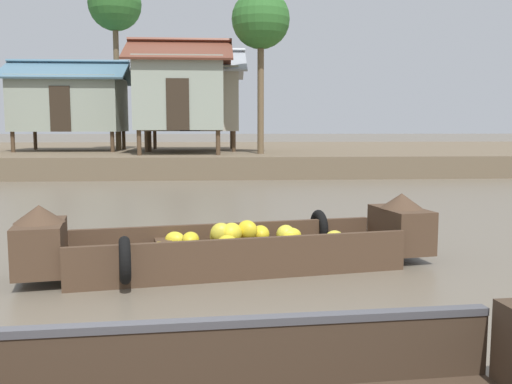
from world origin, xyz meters
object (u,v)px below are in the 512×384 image
palm_tree_near (115,6)px  palm_tree_far (261,21)px  banana_boat (236,245)px  stilt_house_right (192,99)px  stilt_house_mid_right (181,93)px  stilt_house_mid_left (70,103)px

palm_tree_near → palm_tree_far: palm_tree_near is taller
banana_boat → stilt_house_right: (-1.31, 17.70, 2.70)m
stilt_house_right → palm_tree_near: palm_tree_near is taller
stilt_house_mid_right → banana_boat: bearing=-83.9°
stilt_house_mid_right → stilt_house_right: size_ratio=0.93×
stilt_house_right → palm_tree_near: (-3.23, 0.40, 3.92)m
stilt_house_mid_right → stilt_house_right: stilt_house_right is taller
stilt_house_mid_right → stilt_house_mid_left: bearing=150.7°
stilt_house_mid_right → stilt_house_right: (0.28, 2.87, -0.05)m
banana_boat → stilt_house_mid_right: bearing=96.1°
stilt_house_right → palm_tree_near: size_ratio=0.63×
stilt_house_mid_left → palm_tree_far: bearing=-22.8°
stilt_house_mid_right → palm_tree_far: palm_tree_far is taller
palm_tree_far → stilt_house_mid_left: bearing=157.2°
palm_tree_near → stilt_house_right: bearing=-7.1°
palm_tree_near → palm_tree_far: bearing=-32.9°
stilt_house_right → stilt_house_mid_left: bearing=-178.2°
stilt_house_right → banana_boat: bearing=-85.8°
banana_boat → palm_tree_far: 15.29m
banana_boat → stilt_house_mid_right: (-1.59, 14.83, 2.75)m
stilt_house_right → palm_tree_far: 5.14m
banana_boat → stilt_house_mid_left: bearing=110.1°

